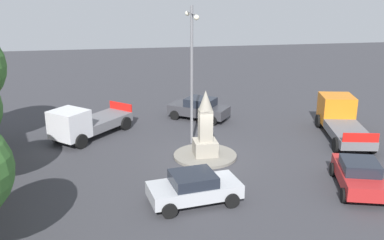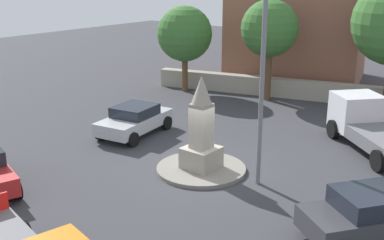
% 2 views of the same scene
% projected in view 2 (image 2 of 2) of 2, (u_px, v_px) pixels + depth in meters
% --- Properties ---
extents(ground_plane, '(80.00, 80.00, 0.00)m').
position_uv_depth(ground_plane, '(201.00, 171.00, 18.27)').
color(ground_plane, '#38383D').
extents(traffic_island, '(3.38, 3.38, 0.14)m').
position_uv_depth(traffic_island, '(201.00, 169.00, 18.25)').
color(traffic_island, gray).
rests_on(traffic_island, ground).
extents(monument, '(1.21, 1.21, 3.52)m').
position_uv_depth(monument, '(201.00, 132.00, 17.81)').
color(monument, '#9E9687').
rests_on(monument, traffic_island).
extents(streetlamp, '(3.21, 0.28, 7.77)m').
position_uv_depth(streetlamp, '(263.00, 52.00, 15.78)').
color(streetlamp, slate).
rests_on(streetlamp, ground).
extents(car_silver_parked_left, '(2.48, 4.08, 1.36)m').
position_uv_depth(car_silver_parked_left, '(135.00, 119.00, 22.07)').
color(car_silver_parked_left, '#B7BABF').
rests_on(car_silver_parked_left, ground).
extents(car_dark_grey_approaching, '(3.69, 4.21, 1.48)m').
position_uv_depth(car_dark_grey_approaching, '(372.00, 215.00, 13.42)').
color(car_dark_grey_approaching, '#38383D').
rests_on(car_dark_grey_approaching, ground).
extents(truck_white_far_side, '(5.22, 4.95, 2.03)m').
position_uv_depth(truck_white_far_side, '(369.00, 125.00, 20.46)').
color(truck_white_far_side, silver).
rests_on(truck_white_far_side, ground).
extents(stone_boundary_wall, '(14.99, 4.72, 1.08)m').
position_uv_depth(stone_boundary_wall, '(278.00, 87.00, 28.80)').
color(stone_boundary_wall, '#9E9687').
rests_on(stone_boundary_wall, ground).
extents(corner_building, '(9.99, 9.33, 8.37)m').
position_uv_depth(corner_building, '(300.00, 18.00, 32.27)').
color(corner_building, '#935B47').
rests_on(corner_building, ground).
extents(tree_mid_cluster, '(3.35, 3.35, 5.23)m').
position_uv_depth(tree_mid_cluster, '(185.00, 34.00, 29.17)').
color(tree_mid_cluster, brown).
rests_on(tree_mid_cluster, ground).
extents(tree_far_corner, '(3.22, 3.22, 5.73)m').
position_uv_depth(tree_far_corner, '(270.00, 29.00, 27.04)').
color(tree_far_corner, brown).
rests_on(tree_far_corner, ground).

